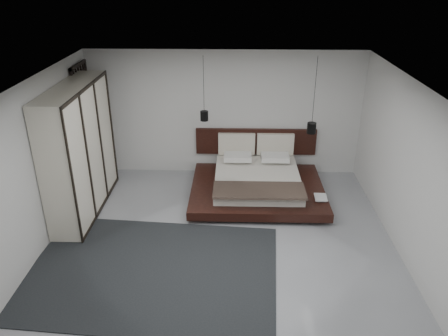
{
  "coord_description": "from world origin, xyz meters",
  "views": [
    {
      "loc": [
        0.23,
        -6.26,
        4.41
      ],
      "look_at": [
        0.02,
        1.2,
        0.91
      ],
      "focal_mm": 35.0,
      "sensor_mm": 36.0,
      "label": 1
    }
  ],
  "objects_px": {
    "wardrobe": "(79,150)",
    "lattice_screen": "(86,125)",
    "bed": "(257,181)",
    "rug": "(152,270)",
    "pendant_right": "(311,128)",
    "pendant_left": "(204,116)"
  },
  "relations": [
    {
      "from": "pendant_left",
      "to": "wardrobe",
      "type": "height_order",
      "value": "pendant_left"
    },
    {
      "from": "pendant_left",
      "to": "rug",
      "type": "bearing_deg",
      "value": -102.0
    },
    {
      "from": "wardrobe",
      "to": "lattice_screen",
      "type": "bearing_deg",
      "value": 101.64
    },
    {
      "from": "bed",
      "to": "pendant_left",
      "type": "distance_m",
      "value": 1.76
    },
    {
      "from": "bed",
      "to": "rug",
      "type": "relative_size",
      "value": 0.69
    },
    {
      "from": "lattice_screen",
      "to": "rug",
      "type": "relative_size",
      "value": 0.67
    },
    {
      "from": "bed",
      "to": "pendant_left",
      "type": "bearing_deg",
      "value": 159.31
    },
    {
      "from": "pendant_left",
      "to": "pendant_right",
      "type": "relative_size",
      "value": 0.84
    },
    {
      "from": "lattice_screen",
      "to": "rug",
      "type": "xyz_separation_m",
      "value": [
        1.89,
        -3.18,
        -1.29
      ]
    },
    {
      "from": "pendant_right",
      "to": "rug",
      "type": "distance_m",
      "value": 4.4
    },
    {
      "from": "pendant_right",
      "to": "wardrobe",
      "type": "bearing_deg",
      "value": -166.26
    },
    {
      "from": "lattice_screen",
      "to": "wardrobe",
      "type": "relative_size",
      "value": 1.04
    },
    {
      "from": "pendant_right",
      "to": "wardrobe",
      "type": "relative_size",
      "value": 0.63
    },
    {
      "from": "lattice_screen",
      "to": "wardrobe",
      "type": "distance_m",
      "value": 1.25
    },
    {
      "from": "bed",
      "to": "pendant_right",
      "type": "bearing_deg",
      "value": 20.69
    },
    {
      "from": "pendant_left",
      "to": "rug",
      "type": "relative_size",
      "value": 0.34
    },
    {
      "from": "lattice_screen",
      "to": "pendant_right",
      "type": "bearing_deg",
      "value": -1.44
    },
    {
      "from": "lattice_screen",
      "to": "bed",
      "type": "height_order",
      "value": "lattice_screen"
    },
    {
      "from": "wardrobe",
      "to": "pendant_right",
      "type": "bearing_deg",
      "value": 13.74
    },
    {
      "from": "bed",
      "to": "wardrobe",
      "type": "distance_m",
      "value": 3.59
    },
    {
      "from": "rug",
      "to": "bed",
      "type": "bearing_deg",
      "value": 56.24
    },
    {
      "from": "lattice_screen",
      "to": "pendant_left",
      "type": "height_order",
      "value": "pendant_left"
    }
  ]
}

